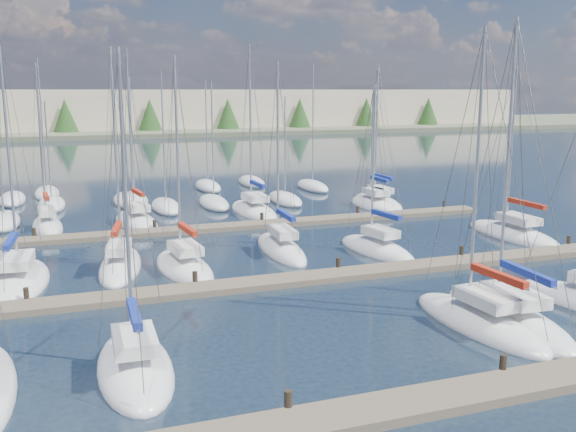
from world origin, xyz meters
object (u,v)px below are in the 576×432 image
object	(u,v)px
sailboat_n	(48,226)
sailboat_m	(513,234)
sailboat_q	(374,205)
sailboat_j	(184,267)
sailboat_l	(377,249)
sailboat_d	(479,322)
sailboat_h	(17,281)
sailboat_r	(378,202)
sailboat_e	(507,318)
sailboat_c	(135,368)
sailboat_k	(281,249)
sailboat_o	(136,221)
sailboat_p	(254,210)
sailboat_i	(120,265)

from	to	relation	value
sailboat_n	sailboat_m	size ratio (longest dim) A/B	1.01
sailboat_q	sailboat_n	bearing A→B (deg)	-179.52
sailboat_j	sailboat_l	bearing A→B (deg)	-5.29
sailboat_j	sailboat_d	world-z (taller)	sailboat_d
sailboat_h	sailboat_r	bearing A→B (deg)	32.01
sailboat_l	sailboat_e	world-z (taller)	sailboat_e
sailboat_n	sailboat_c	world-z (taller)	sailboat_n
sailboat_k	sailboat_r	bearing A→B (deg)	46.79
sailboat_j	sailboat_n	world-z (taller)	sailboat_n
sailboat_o	sailboat_p	world-z (taller)	sailboat_p
sailboat_r	sailboat_k	distance (m)	19.04
sailboat_r	sailboat_p	size ratio (longest dim) A/B	0.91
sailboat_i	sailboat_e	world-z (taller)	sailboat_e
sailboat_m	sailboat_h	distance (m)	31.50
sailboat_i	sailboat_r	world-z (taller)	sailboat_i
sailboat_m	sailboat_h	xyz separation A→B (m)	(-31.50, -0.16, 0.00)
sailboat_e	sailboat_c	size ratio (longest dim) A/B	1.13
sailboat_i	sailboat_k	world-z (taller)	sailboat_i
sailboat_l	sailboat_c	size ratio (longest dim) A/B	0.91
sailboat_q	sailboat_c	bearing A→B (deg)	-130.54
sailboat_l	sailboat_d	world-z (taller)	sailboat_d
sailboat_o	sailboat_p	size ratio (longest dim) A/B	0.96
sailboat_h	sailboat_d	bearing A→B (deg)	-30.50
sailboat_i	sailboat_h	bearing A→B (deg)	-157.48
sailboat_m	sailboat_r	bearing A→B (deg)	99.62
sailboat_j	sailboat_h	bearing A→B (deg)	172.37
sailboat_m	sailboat_e	xyz separation A→B (m)	(-11.13, -13.44, 0.01)
sailboat_m	sailboat_n	bearing A→B (deg)	155.16
sailboat_q	sailboat_c	xyz separation A→B (m)	(-23.37, -26.79, 0.01)
sailboat_l	sailboat_r	world-z (taller)	sailboat_r
sailboat_r	sailboat_e	world-z (taller)	sailboat_e
sailboat_r	sailboat_p	bearing A→B (deg)	-179.13
sailboat_o	sailboat_k	xyz separation A→B (m)	(7.48, -11.76, -0.00)
sailboat_r	sailboat_h	distance (m)	32.53
sailboat_l	sailboat_e	distance (m)	12.89
sailboat_p	sailboat_k	world-z (taller)	sailboat_p
sailboat_k	sailboat_p	bearing A→B (deg)	83.49
sailboat_i	sailboat_c	world-z (taller)	sailboat_i
sailboat_n	sailboat_e	size ratio (longest dim) A/B	0.92
sailboat_i	sailboat_o	bearing A→B (deg)	89.99
sailboat_h	sailboat_e	bearing A→B (deg)	-28.43
sailboat_h	sailboat_e	size ratio (longest dim) A/B	1.01
sailboat_c	sailboat_o	bearing A→B (deg)	84.83
sailboat_j	sailboat_q	distance (m)	23.87
sailboat_d	sailboat_h	bearing A→B (deg)	141.28
sailboat_k	sailboat_q	xyz separation A→B (m)	(12.71, 12.08, -0.02)
sailboat_l	sailboat_d	bearing A→B (deg)	-106.33
sailboat_p	sailboat_k	size ratio (longest dim) A/B	1.15
sailboat_m	sailboat_c	distance (m)	30.02
sailboat_m	sailboat_c	bearing A→B (deg)	-154.44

